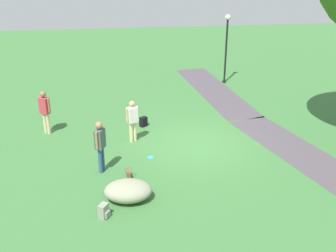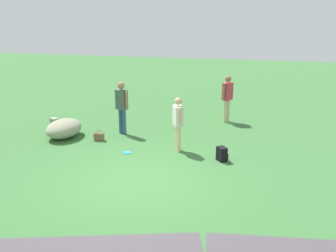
% 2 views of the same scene
% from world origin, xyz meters
% --- Properties ---
extents(ground_plane, '(48.00, 48.00, 0.00)m').
position_xyz_m(ground_plane, '(0.00, 0.00, 0.00)').
color(ground_plane, '#3B6F38').
extents(footpath_segment_near, '(8.15, 2.73, 0.01)m').
position_xyz_m(footpath_segment_near, '(-6.03, 2.05, 0.00)').
color(footpath_segment_near, '#4D454C').
rests_on(footpath_segment_near, ground).
extents(footpath_segment_mid, '(8.16, 3.89, 0.01)m').
position_xyz_m(footpath_segment_mid, '(1.78, 3.68, 0.00)').
color(footpath_segment_mid, '#4D454C').
rests_on(footpath_segment_mid, ground).
extents(lamp_post, '(0.28, 0.28, 3.59)m').
position_xyz_m(lamp_post, '(-7.19, 2.90, 2.21)').
color(lamp_post, black).
rests_on(lamp_post, ground).
extents(lawn_boulder, '(1.12, 1.46, 0.59)m').
position_xyz_m(lawn_boulder, '(3.30, -2.68, 0.30)').
color(lawn_boulder, gray).
rests_on(lawn_boulder, ground).
extents(woman_with_handbag, '(0.48, 0.37, 1.76)m').
position_xyz_m(woman_with_handbag, '(1.56, -3.46, 1.03)').
color(woman_with_handbag, '#325275').
rests_on(woman_with_handbag, ground).
extents(man_near_boulder, '(0.38, 0.47, 1.61)m').
position_xyz_m(man_near_boulder, '(-0.57, -2.34, 0.93)').
color(man_near_boulder, beige).
rests_on(man_near_boulder, ground).
extents(passerby_on_path, '(0.40, 0.45, 1.73)m').
position_xyz_m(passerby_on_path, '(-1.73, -5.64, 1.01)').
color(passerby_on_path, beige).
rests_on(passerby_on_path, ground).
extents(handbag_on_grass, '(0.33, 0.29, 0.31)m').
position_xyz_m(handbag_on_grass, '(2.06, -2.62, 0.14)').
color(handbag_on_grass, brown).
rests_on(handbag_on_grass, ground).
extents(backpack_by_boulder, '(0.34, 0.35, 0.40)m').
position_xyz_m(backpack_by_boulder, '(4.06, -3.36, 0.19)').
color(backpack_by_boulder, gray).
rests_on(backpack_by_boulder, ground).
extents(spare_backpack_on_lawn, '(0.35, 0.35, 0.40)m').
position_xyz_m(spare_backpack_on_lawn, '(-1.92, -1.86, 0.19)').
color(spare_backpack_on_lawn, black).
rests_on(spare_backpack_on_lawn, ground).
extents(frisbee_on_grass, '(0.23, 0.23, 0.02)m').
position_xyz_m(frisbee_on_grass, '(0.83, -1.80, 0.01)').
color(frisbee_on_grass, '#2EA0E1').
rests_on(frisbee_on_grass, ground).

